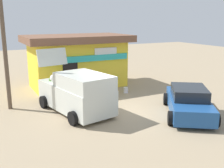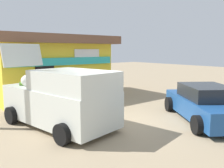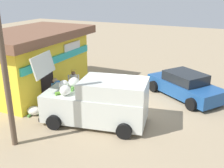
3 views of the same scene
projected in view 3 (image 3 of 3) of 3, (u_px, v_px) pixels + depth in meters
name	position (u px, v px, depth m)	size (l,w,h in m)	color
ground_plane	(133.00, 111.00, 12.63)	(60.00, 60.00, 0.00)	#9E896B
storefront_bar	(35.00, 60.00, 14.47)	(6.65, 3.96, 3.36)	yellow
delivery_van	(99.00, 102.00, 11.20)	(2.83, 4.77, 2.86)	silver
parked_sedan	(185.00, 86.00, 14.07)	(3.76, 4.37, 1.32)	#1E4C8C
vendor_standing	(74.00, 83.00, 13.61)	(0.47, 0.50, 1.59)	#4C4C51
customer_bending	(60.00, 91.00, 12.62)	(0.64, 0.77, 1.45)	#726047
unloaded_banana_pile	(35.00, 111.00, 12.17)	(0.72, 0.81, 0.42)	silver
paint_bucket	(101.00, 85.00, 15.49)	(0.28, 0.28, 0.33)	silver
utility_pole	(5.00, 73.00, 9.02)	(0.20, 0.20, 5.48)	brown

